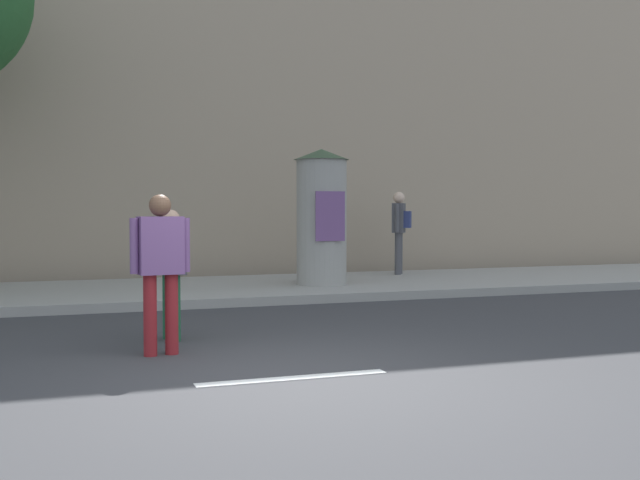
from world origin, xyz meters
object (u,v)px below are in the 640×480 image
pedestrian_in_dark_shirt (160,260)px  pedestrian_near_pole (400,225)px  poster_column (322,216)px  pedestrian_with_backpack (171,265)px

pedestrian_in_dark_shirt → pedestrian_near_pole: size_ratio=0.96×
poster_column → pedestrian_in_dark_shirt: size_ratio=1.48×
pedestrian_with_backpack → pedestrian_near_pole: bearing=45.2°
pedestrian_with_backpack → pedestrian_near_pole: size_ratio=0.87×
poster_column → pedestrian_with_backpack: bearing=-128.5°
pedestrian_in_dark_shirt → poster_column: bearing=54.9°
poster_column → pedestrian_with_backpack: size_ratio=1.64×
pedestrian_with_backpack → pedestrian_near_pole: 8.07m
poster_column → pedestrian_with_backpack: 5.44m
pedestrian_in_dark_shirt → pedestrian_near_pole: (5.92, 6.61, 0.22)m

